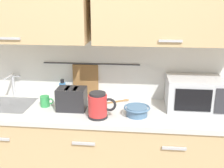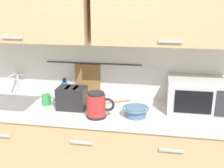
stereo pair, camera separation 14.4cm
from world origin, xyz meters
The scene contains 10 objects.
counter_unit centered at (-0.01, 0.30, 0.46)m, with size 2.53×0.64×0.90m.
back_wall_assembly centered at (0.00, 0.53, 1.52)m, with size 3.70×0.41×2.50m.
sink_faucet centered at (-0.79, 0.53, 1.04)m, with size 0.09×0.17×0.22m.
microwave centered at (0.88, 0.41, 1.04)m, with size 0.46×0.35×0.27m.
electric_kettle centered at (0.10, 0.13, 1.00)m, with size 0.23×0.16×0.21m.
dish_soap_bottle centered at (-0.30, 0.50, 0.99)m, with size 0.06×0.06×0.20m.
mug_near_sink centered at (-0.40, 0.31, 0.95)m, with size 0.12×0.08×0.09m.
mixing_bowl centered at (0.40, 0.20, 0.94)m, with size 0.21×0.21×0.08m.
toaster centered at (-0.15, 0.27, 1.00)m, with size 0.26×0.17×0.19m.
wooden_spoon centered at (0.23, 0.49, 0.91)m, with size 0.26×0.15×0.01m.
Camera 2 is at (0.56, -1.84, 1.82)m, focal length 44.14 mm.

